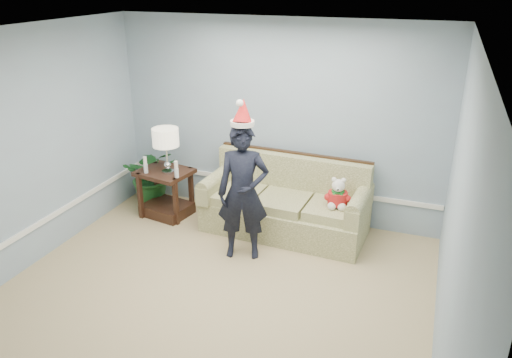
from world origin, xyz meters
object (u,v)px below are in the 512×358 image
object	(u,v)px
sofa	(286,206)
houseplant	(152,175)
table_lamp	(166,139)
teddy_bear	(338,196)
side_table	(166,197)
man	(243,193)

from	to	relation	value
sofa	houseplant	xyz separation A→B (m)	(-2.11, 0.14, 0.08)
table_lamp	teddy_bear	size ratio (longest dim) A/B	1.60
table_lamp	side_table	bearing A→B (deg)	147.60
houseplant	teddy_bear	bearing A→B (deg)	-5.94
sofa	side_table	size ratio (longest dim) A/B	2.73
table_lamp	houseplant	world-z (taller)	table_lamp
table_lamp	houseplant	xyz separation A→B (m)	(-0.49, 0.36, -0.72)
man	side_table	bearing A→B (deg)	138.71
houseplant	table_lamp	bearing A→B (deg)	-36.38
teddy_bear	side_table	bearing A→B (deg)	171.57
table_lamp	teddy_bear	xyz separation A→B (m)	(2.32, 0.07, -0.49)
man	teddy_bear	size ratio (longest dim) A/B	4.20
houseplant	teddy_bear	distance (m)	2.83
houseplant	teddy_bear	xyz separation A→B (m)	(2.81, -0.29, 0.23)
side_table	teddy_bear	distance (m)	2.45
sofa	houseplant	distance (m)	2.12
side_table	table_lamp	size ratio (longest dim) A/B	1.25
sofa	houseplant	size ratio (longest dim) A/B	2.48
table_lamp	teddy_bear	world-z (taller)	table_lamp
sofa	man	distance (m)	0.97
houseplant	teddy_bear	size ratio (longest dim) A/B	2.20
side_table	man	xyz separation A→B (m)	(1.43, -0.64, 0.56)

